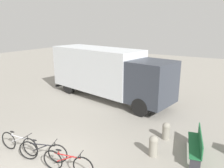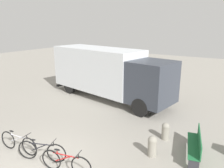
{
  "view_description": "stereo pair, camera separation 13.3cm",
  "coord_description": "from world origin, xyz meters",
  "px_view_note": "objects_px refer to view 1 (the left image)",
  "views": [
    {
      "loc": [
        5.49,
        -4.25,
        4.67
      ],
      "look_at": [
        -0.12,
        5.03,
        1.71
      ],
      "focal_mm": 35.0,
      "sensor_mm": 36.0,
      "label": 1
    },
    {
      "loc": [
        5.6,
        -4.18,
        4.67
      ],
      "look_at": [
        -0.12,
        5.03,
        1.71
      ],
      "focal_mm": 35.0,
      "sensor_mm": 36.0,
      "label": 2
    }
  ],
  "objects_px": {
    "delivery_truck": "(107,71)",
    "bollard_far_bench": "(166,130)",
    "bicycle_near": "(19,143)",
    "park_bench": "(197,144)",
    "bicycle_far": "(68,163)",
    "bicycle_middle": "(43,151)",
    "bollard_near_bench": "(153,145)"
  },
  "relations": [
    {
      "from": "delivery_truck",
      "to": "bicycle_far",
      "type": "xyz_separation_m",
      "value": [
        2.98,
        -7.06,
        -1.4
      ]
    },
    {
      "from": "park_bench",
      "to": "bicycle_near",
      "type": "distance_m",
      "value": 6.57
    },
    {
      "from": "bicycle_near",
      "to": "bicycle_far",
      "type": "bearing_deg",
      "value": -5.43
    },
    {
      "from": "delivery_truck",
      "to": "park_bench",
      "type": "xyz_separation_m",
      "value": [
        6.34,
        -3.91,
        -1.28
      ]
    },
    {
      "from": "bollard_near_bench",
      "to": "bollard_far_bench",
      "type": "bearing_deg",
      "value": 89.4
    },
    {
      "from": "bicycle_near",
      "to": "bicycle_far",
      "type": "relative_size",
      "value": 1.02
    },
    {
      "from": "bollard_near_bench",
      "to": "park_bench",
      "type": "bearing_deg",
      "value": 29.71
    },
    {
      "from": "bicycle_middle",
      "to": "bicycle_far",
      "type": "xyz_separation_m",
      "value": [
        1.19,
        -0.05,
        0.0
      ]
    },
    {
      "from": "bicycle_middle",
      "to": "bollard_far_bench",
      "type": "distance_m",
      "value": 4.95
    },
    {
      "from": "delivery_truck",
      "to": "bicycle_middle",
      "type": "distance_m",
      "value": 7.37
    },
    {
      "from": "delivery_truck",
      "to": "bicycle_near",
      "type": "bearing_deg",
      "value": -74.76
    },
    {
      "from": "bollard_near_bench",
      "to": "bicycle_far",
      "type": "bearing_deg",
      "value": -130.1
    },
    {
      "from": "park_bench",
      "to": "bicycle_far",
      "type": "xyz_separation_m",
      "value": [
        -3.36,
        -3.15,
        -0.12
      ]
    },
    {
      "from": "bicycle_near",
      "to": "bicycle_far",
      "type": "xyz_separation_m",
      "value": [
        2.38,
        0.03,
        0.0
      ]
    },
    {
      "from": "bicycle_far",
      "to": "delivery_truck",
      "type": "bearing_deg",
      "value": 100.51
    },
    {
      "from": "delivery_truck",
      "to": "bollard_near_bench",
      "type": "xyz_separation_m",
      "value": [
        4.98,
        -4.68,
        -1.35
      ]
    },
    {
      "from": "bicycle_middle",
      "to": "bicycle_near",
      "type": "bearing_deg",
      "value": 162.99
    },
    {
      "from": "park_bench",
      "to": "bicycle_far",
      "type": "bearing_deg",
      "value": 119.96
    },
    {
      "from": "bicycle_far",
      "to": "bollard_near_bench",
      "type": "height_order",
      "value": "bicycle_far"
    },
    {
      "from": "bicycle_near",
      "to": "bollard_near_bench",
      "type": "bearing_deg",
      "value": 22.62
    },
    {
      "from": "delivery_truck",
      "to": "bollard_far_bench",
      "type": "bearing_deg",
      "value": -22.62
    },
    {
      "from": "park_bench",
      "to": "bollard_far_bench",
      "type": "distance_m",
      "value": 1.5
    },
    {
      "from": "park_bench",
      "to": "bicycle_middle",
      "type": "relative_size",
      "value": 1.16
    },
    {
      "from": "bicycle_near",
      "to": "bollard_far_bench",
      "type": "height_order",
      "value": "bicycle_near"
    },
    {
      "from": "delivery_truck",
      "to": "bicycle_middle",
      "type": "relative_size",
      "value": 5.18
    },
    {
      "from": "bollard_near_bench",
      "to": "bollard_far_bench",
      "type": "height_order",
      "value": "bollard_near_bench"
    },
    {
      "from": "delivery_truck",
      "to": "park_bench",
      "type": "distance_m",
      "value": 7.56
    },
    {
      "from": "park_bench",
      "to": "bollard_near_bench",
      "type": "bearing_deg",
      "value": 106.5
    },
    {
      "from": "delivery_truck",
      "to": "park_bench",
      "type": "relative_size",
      "value": 4.49
    },
    {
      "from": "bicycle_near",
      "to": "delivery_truck",
      "type": "bearing_deg",
      "value": 88.67
    },
    {
      "from": "park_bench",
      "to": "bollard_near_bench",
      "type": "height_order",
      "value": "park_bench"
    },
    {
      "from": "delivery_truck",
      "to": "bollard_near_bench",
      "type": "bearing_deg",
      "value": -32.85
    }
  ]
}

